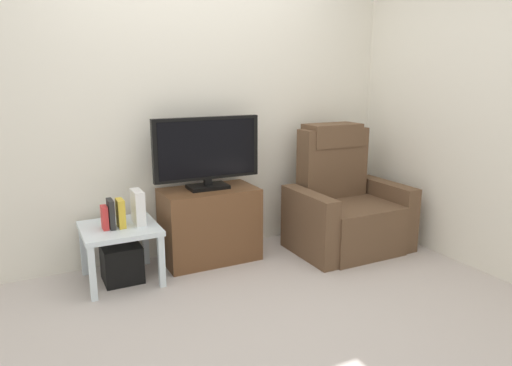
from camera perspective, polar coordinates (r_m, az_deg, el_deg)
The scene contains 12 objects.
ground_plane at distance 3.23m, azimuth -0.62°, elevation -14.59°, with size 6.40×6.40×0.00m, color #BCB2AD.
wall_back at distance 3.91m, azimuth -8.14°, elevation 10.05°, with size 6.40×0.06×2.60m, color silver.
wall_side at distance 4.06m, azimuth 24.20°, elevation 9.16°, with size 0.06×4.48×2.60m, color silver.
tv_stand at distance 3.85m, azimuth -5.72°, elevation -5.09°, with size 0.77×0.43×0.60m.
television at distance 3.72m, azimuth -6.04°, elevation 3.91°, with size 0.88×0.20×0.58m.
recliner_armchair at distance 4.17m, azimuth 10.84°, elevation -2.82°, with size 0.98×0.78×1.08m.
side_table at distance 3.56m, azimuth -16.42°, elevation -6.13°, with size 0.54×0.54×0.43m.
subwoofer_box at distance 3.64m, azimuth -16.20°, elevation -9.42°, with size 0.28×0.28×0.28m, color black.
book_leftmost at distance 3.48m, azimuth -18.14°, elevation -4.07°, with size 0.04×0.10×0.17m, color red.
book_middle at distance 3.48m, azimuth -17.44°, elevation -3.66°, with size 0.04×0.13×0.21m, color #262626.
book_rightmost at distance 3.49m, azimuth -16.33°, elevation -3.58°, with size 0.05×0.13×0.21m, color gold.
game_console at distance 3.54m, azimuth -14.35°, elevation -2.86°, with size 0.07×0.20×0.25m, color white.
Camera 1 is at (-1.26, -2.56, 1.50)m, focal length 32.48 mm.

